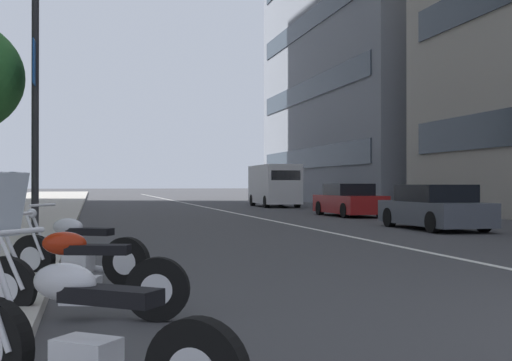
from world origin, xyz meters
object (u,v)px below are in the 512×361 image
(street_lamp_with_banners, at_px, (47,22))
(delivery_van_ahead, at_px, (274,185))
(motorcycle_under_tarp, at_px, (78,279))
(motorcycle_far_end_row, at_px, (77,253))
(motorcycle_mid_row, at_px, (81,338))
(car_following_behind, at_px, (434,208))
(car_mid_block_traffic, at_px, (349,201))

(street_lamp_with_banners, bearing_deg, delivery_van_ahead, -28.44)
(motorcycle_under_tarp, bearing_deg, street_lamp_with_banners, -67.93)
(motorcycle_far_end_row, relative_size, street_lamp_with_banners, 0.21)
(motorcycle_mid_row, xyz_separation_m, street_lamp_with_banners, (13.36, 1.04, 5.02))
(motorcycle_under_tarp, bearing_deg, car_following_behind, -114.79)
(car_mid_block_traffic, xyz_separation_m, street_lamp_with_banners, (-9.65, 11.92, 4.81))
(car_mid_block_traffic, relative_size, delivery_van_ahead, 0.76)
(motorcycle_far_end_row, bearing_deg, delivery_van_ahead, -79.58)
(motorcycle_far_end_row, xyz_separation_m, delivery_van_ahead, (30.06, -11.05, 0.93))
(car_mid_block_traffic, bearing_deg, car_following_behind, 174.58)
(motorcycle_mid_row, relative_size, car_mid_block_traffic, 0.41)
(motorcycle_under_tarp, distance_m, delivery_van_ahead, 34.45)
(car_following_behind, xyz_separation_m, street_lamp_with_banners, (-1.11, 11.32, 4.81))
(motorcycle_mid_row, height_order, street_lamp_with_banners, street_lamp_with_banners)
(motorcycle_under_tarp, relative_size, delivery_van_ahead, 0.37)
(delivery_van_ahead, bearing_deg, motorcycle_far_end_row, 161.50)
(motorcycle_under_tarp, distance_m, car_following_behind, 15.59)
(motorcycle_mid_row, bearing_deg, car_mid_block_traffic, -77.09)
(motorcycle_mid_row, distance_m, motorcycle_under_tarp, 2.81)
(car_mid_block_traffic, bearing_deg, delivery_van_ahead, -1.57)
(motorcycle_far_end_row, height_order, delivery_van_ahead, delivery_van_ahead)
(motorcycle_far_end_row, height_order, street_lamp_with_banners, street_lamp_with_banners)
(motorcycle_under_tarp, bearing_deg, delivery_van_ahead, -91.80)
(motorcycle_far_end_row, xyz_separation_m, car_following_behind, (9.08, -10.41, 0.22))
(delivery_van_ahead, bearing_deg, car_following_behind, 179.95)
(car_following_behind, relative_size, delivery_van_ahead, 0.75)
(motorcycle_mid_row, xyz_separation_m, delivery_van_ahead, (35.44, -10.92, 0.92))
(motorcycle_mid_row, height_order, delivery_van_ahead, delivery_van_ahead)
(car_mid_block_traffic, xyz_separation_m, delivery_van_ahead, (12.43, -0.03, 0.71))
(motorcycle_under_tarp, xyz_separation_m, motorcycle_far_end_row, (2.58, 0.06, 0.01))
(motorcycle_mid_row, relative_size, motorcycle_under_tarp, 0.83)
(delivery_van_ahead, relative_size, street_lamp_with_banners, 0.64)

